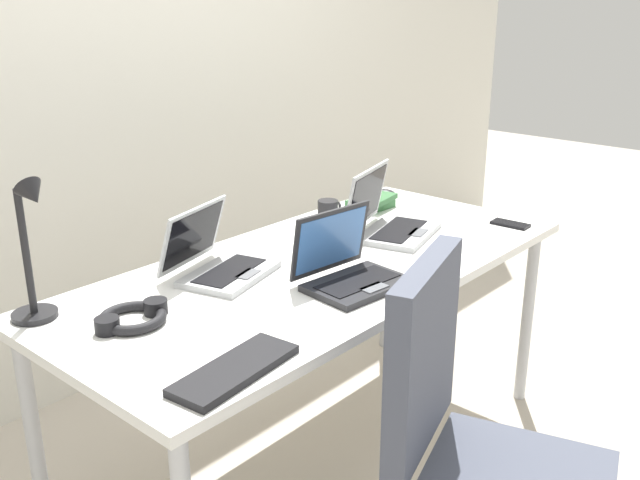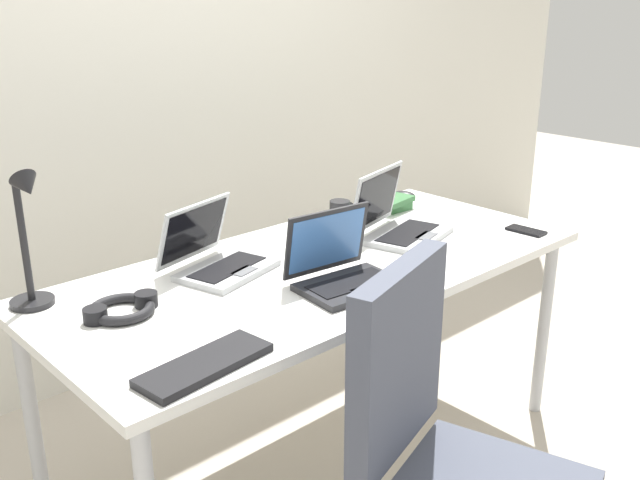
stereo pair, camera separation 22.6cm
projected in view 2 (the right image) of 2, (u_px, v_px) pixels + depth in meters
The scene contains 13 objects.
ground_plane at pixel (320, 459), 2.53m from camera, with size 12.00×12.00×0.00m, color #B7AD9E.
wall_back at pixel (133, 60), 2.86m from camera, with size 6.00×0.13×2.60m.
desk at pixel (320, 280), 2.31m from camera, with size 1.80×0.80×0.74m.
desk_lamp at pixel (28, 241), 1.90m from camera, with size 0.12×0.18×0.40m.
laptop_center at pixel (398, 224), 2.52m from camera, with size 0.38×0.34×0.23m.
laptop_near_mouse at pixel (217, 258), 2.22m from camera, with size 0.35×0.33×0.21m.
laptop_far_corner at pixel (343, 271), 2.10m from camera, with size 0.31×0.27×0.22m.
external_keyboard at pixel (205, 365), 1.65m from camera, with size 0.33×0.12×0.02m, color black.
computer_mouse at pixel (404, 195), 2.98m from camera, with size 0.06×0.10×0.03m, color black.
cell_phone at pixel (526, 231), 2.58m from camera, with size 0.06×0.14×0.01m, color black.
headphones at pixel (121, 309), 1.93m from camera, with size 0.21×0.18×0.04m.
book_stack at pixel (388, 203), 2.84m from camera, with size 0.18×0.16×0.05m.
coffee_mug at pixel (340, 212), 2.66m from camera, with size 0.11×0.08×0.09m.
Camera 2 is at (-1.45, -1.57, 1.57)m, focal length 40.29 mm.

